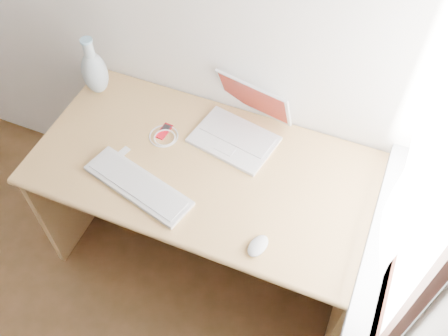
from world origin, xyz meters
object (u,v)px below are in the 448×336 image
at_px(desk, 215,182).
at_px(laptop, 238,125).
at_px(vase, 94,71).
at_px(external_keyboard, 138,185).

distance_m(desk, laptop, 0.31).
xyz_separation_m(desk, laptop, (0.06, 0.13, 0.27)).
distance_m(desk, vase, 0.74).
height_order(laptop, external_keyboard, laptop).
xyz_separation_m(desk, vase, (-0.64, 0.13, 0.34)).
relative_size(desk, laptop, 3.77).
xyz_separation_m(laptop, external_keyboard, (-0.27, -0.42, -0.04)).
bearing_deg(external_keyboard, desk, 68.37).
bearing_deg(external_keyboard, vase, 150.47).
xyz_separation_m(external_keyboard, vase, (-0.43, 0.42, 0.11)).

